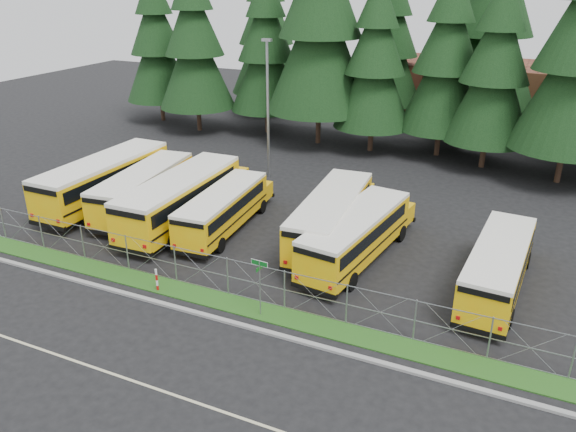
# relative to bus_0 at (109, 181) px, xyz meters

# --- Properties ---
(ground) EXTENTS (120.00, 120.00, 0.00)m
(ground) POSITION_rel_bus_0_xyz_m (14.15, -6.01, -1.60)
(ground) COLOR black
(ground) RESTS_ON ground
(curb) EXTENTS (50.00, 0.25, 0.12)m
(curb) POSITION_rel_bus_0_xyz_m (14.15, -9.11, -1.54)
(curb) COLOR gray
(curb) RESTS_ON ground
(grass_verge) EXTENTS (50.00, 1.40, 0.06)m
(grass_verge) POSITION_rel_bus_0_xyz_m (14.15, -7.71, -1.57)
(grass_verge) COLOR #184714
(grass_verge) RESTS_ON ground
(road_lane_line) EXTENTS (50.00, 0.12, 0.01)m
(road_lane_line) POSITION_rel_bus_0_xyz_m (14.15, -14.01, -1.59)
(road_lane_line) COLOR beige
(road_lane_line) RESTS_ON ground
(chainlink_fence) EXTENTS (44.00, 0.10, 2.00)m
(chainlink_fence) POSITION_rel_bus_0_xyz_m (14.15, -7.01, -0.60)
(chainlink_fence) COLOR gray
(chainlink_fence) RESTS_ON ground
(brick_building) EXTENTS (22.00, 10.00, 6.00)m
(brick_building) POSITION_rel_bus_0_xyz_m (20.15, 33.99, 1.40)
(brick_building) COLOR brown
(brick_building) RESTS_ON ground
(bus_0) EXTENTS (2.94, 12.19, 3.19)m
(bus_0) POSITION_rel_bus_0_xyz_m (0.00, 0.00, 0.00)
(bus_0) COLOR #FEB308
(bus_0) RESTS_ON ground
(bus_1) EXTENTS (3.74, 10.97, 2.82)m
(bus_1) POSITION_rel_bus_0_xyz_m (3.07, 0.02, -0.19)
(bus_1) COLOR #FEB308
(bus_1) RESTS_ON ground
(bus_2) EXTENTS (3.14, 12.06, 3.14)m
(bus_2) POSITION_rel_bus_0_xyz_m (6.47, -0.70, -0.02)
(bus_2) COLOR #FEB308
(bus_2) RESTS_ON ground
(bus_3) EXTENTS (3.01, 9.94, 2.57)m
(bus_3) POSITION_rel_bus_0_xyz_m (9.26, -0.55, -0.31)
(bus_3) COLOR #FEB308
(bus_3) RESTS_ON ground
(bus_5) EXTENTS (3.42, 11.31, 2.92)m
(bus_5) POSITION_rel_bus_0_xyz_m (15.65, 0.62, -0.13)
(bus_5) COLOR #FEB308
(bus_5) RESTS_ON ground
(bus_6) EXTENTS (3.89, 10.86, 2.79)m
(bus_6) POSITION_rel_bus_0_xyz_m (17.72, -0.95, -0.20)
(bus_6) COLOR #FEB308
(bus_6) RESTS_ON ground
(bus_east) EXTENTS (2.98, 10.13, 2.62)m
(bus_east) POSITION_rel_bus_0_xyz_m (24.88, -1.35, -0.28)
(bus_east) COLOR #FEB308
(bus_east) RESTS_ON ground
(street_sign) EXTENTS (0.84, 0.55, 2.81)m
(street_sign) POSITION_rel_bus_0_xyz_m (15.39, -7.98, 0.44)
(street_sign) COLOR gray
(street_sign) RESTS_ON ground
(striped_bollard) EXTENTS (0.11, 0.11, 1.20)m
(striped_bollard) POSITION_rel_bus_0_xyz_m (9.82, -8.15, -1.00)
(striped_bollard) COLOR #B20C0C
(striped_bollard) RESTS_ON ground
(light_standard) EXTENTS (0.70, 0.35, 10.14)m
(light_standard) POSITION_rel_bus_0_xyz_m (7.31, 9.27, 3.91)
(light_standard) COLOR gray
(light_standard) RESTS_ON ground
(conifer_0) EXTENTS (6.83, 6.83, 15.11)m
(conifer_0) POSITION_rel_bus_0_xyz_m (-10.81, 20.73, 5.96)
(conifer_0) COLOR black
(conifer_0) RESTS_ON ground
(conifer_1) EXTENTS (7.23, 7.23, 15.99)m
(conifer_1) POSITION_rel_bus_0_xyz_m (-5.05, 18.82, 6.40)
(conifer_1) COLOR black
(conifer_1) RESTS_ON ground
(conifer_2) EXTENTS (6.87, 6.87, 15.19)m
(conifer_2) POSITION_rel_bus_0_xyz_m (1.38, 20.97, 6.00)
(conifer_2) COLOR black
(conifer_2) RESTS_ON ground
(conifer_3) EXTENTS (9.30, 9.30, 20.58)m
(conifer_3) POSITION_rel_bus_0_xyz_m (7.31, 19.46, 8.69)
(conifer_3) COLOR black
(conifer_3) RESTS_ON ground
(conifer_4) EXTENTS (6.62, 6.62, 14.64)m
(conifer_4) POSITION_rel_bus_0_xyz_m (12.36, 19.13, 5.73)
(conifer_4) COLOR black
(conifer_4) RESTS_ON ground
(conifer_5) EXTENTS (6.96, 6.96, 15.40)m
(conifer_5) POSITION_rel_bus_0_xyz_m (17.95, 20.18, 6.11)
(conifer_5) COLOR black
(conifer_5) RESTS_ON ground
(conifer_6) EXTENTS (6.72, 6.72, 14.86)m
(conifer_6) POSITION_rel_bus_0_xyz_m (21.87, 18.40, 5.84)
(conifer_6) COLOR black
(conifer_6) RESTS_ON ground
(conifer_10) EXTENTS (7.48, 7.48, 16.54)m
(conifer_10) POSITION_rel_bus_0_xyz_m (-2.12, 27.99, 6.68)
(conifer_10) COLOR black
(conifer_10) RESTS_ON ground
(conifer_11) EXTENTS (6.82, 6.82, 15.08)m
(conifer_11) POSITION_rel_bus_0_xyz_m (11.09, 28.94, 5.95)
(conifer_11) COLOR black
(conifer_11) RESTS_ON ground
(conifer_12) EXTENTS (9.26, 9.26, 20.48)m
(conifer_12) POSITION_rel_bus_0_xyz_m (20.36, 27.42, 8.64)
(conifer_12) COLOR black
(conifer_12) RESTS_ON ground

